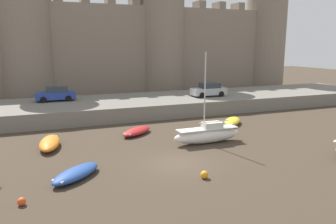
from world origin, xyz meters
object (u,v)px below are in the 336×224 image
(car_quay_east, at_px, (56,94))
(rowboat_midflat_right, at_px, (137,131))
(rowboat_foreground_right, at_px, (232,121))
(mooring_buoy_mid_mud, at_px, (204,175))
(rowboat_near_channel_left, at_px, (76,173))
(car_quay_west, at_px, (209,90))
(sailboat_foreground_left, at_px, (207,134))
(rowboat_near_channel_right, at_px, (50,143))
(mooring_buoy_near_shore, at_px, (22,202))

(car_quay_east, bearing_deg, rowboat_midflat_right, -62.17)
(rowboat_foreground_right, bearing_deg, mooring_buoy_mid_mud, -128.53)
(rowboat_near_channel_left, relative_size, rowboat_midflat_right, 1.00)
(car_quay_west, bearing_deg, rowboat_foreground_right, -101.88)
(car_quay_west, bearing_deg, sailboat_foreground_left, -118.31)
(sailboat_foreground_left, distance_m, car_quay_east, 18.73)
(mooring_buoy_mid_mud, bearing_deg, sailboat_foreground_left, 60.90)
(rowboat_near_channel_right, height_order, sailboat_foreground_left, sailboat_foreground_left)
(sailboat_foreground_left, bearing_deg, rowboat_midflat_right, 136.05)
(rowboat_foreground_right, height_order, car_quay_east, car_quay_east)
(rowboat_near_channel_right, bearing_deg, rowboat_foreground_right, 4.84)
(rowboat_near_channel_left, bearing_deg, rowboat_midflat_right, 53.64)
(mooring_buoy_near_shore, bearing_deg, rowboat_near_channel_left, 41.33)
(mooring_buoy_near_shore, distance_m, car_quay_west, 27.05)
(rowboat_near_channel_left, distance_m, car_quay_east, 19.14)
(car_quay_east, bearing_deg, car_quay_west, -10.00)
(rowboat_near_channel_left, relative_size, mooring_buoy_near_shore, 8.87)
(rowboat_near_channel_right, relative_size, mooring_buoy_mid_mud, 8.98)
(rowboat_near_channel_right, distance_m, car_quay_east, 12.62)
(rowboat_midflat_right, bearing_deg, sailboat_foreground_left, -43.95)
(rowboat_near_channel_left, distance_m, rowboat_foreground_right, 17.25)
(rowboat_foreground_right, bearing_deg, car_quay_east, 144.43)
(rowboat_near_channel_left, xyz_separation_m, mooring_buoy_mid_mud, (6.81, -2.64, -0.08))
(mooring_buoy_near_shore, height_order, car_quay_east, car_quay_east)
(rowboat_near_channel_left, relative_size, car_quay_west, 0.86)
(sailboat_foreground_left, xyz_separation_m, mooring_buoy_mid_mud, (-3.43, -6.17, -0.46))
(car_quay_east, bearing_deg, mooring_buoy_mid_mud, -72.22)
(rowboat_midflat_right, distance_m, mooring_buoy_near_shore, 13.31)
(rowboat_midflat_right, bearing_deg, rowboat_near_channel_right, -170.00)
(rowboat_midflat_right, relative_size, mooring_buoy_near_shore, 8.84)
(rowboat_midflat_right, bearing_deg, mooring_buoy_near_shore, -129.70)
(rowboat_foreground_right, distance_m, mooring_buoy_mid_mud, 13.60)
(mooring_buoy_mid_mud, bearing_deg, mooring_buoy_near_shore, 178.58)
(rowboat_near_channel_right, distance_m, rowboat_midflat_right, 7.10)
(sailboat_foreground_left, relative_size, rowboat_foreground_right, 2.04)
(rowboat_near_channel_left, relative_size, sailboat_foreground_left, 0.50)
(rowboat_midflat_right, height_order, car_quay_west, car_quay_west)
(rowboat_midflat_right, height_order, mooring_buoy_near_shore, rowboat_midflat_right)
(rowboat_midflat_right, distance_m, rowboat_foreground_right, 9.52)
(mooring_buoy_near_shore, relative_size, car_quay_east, 0.10)
(rowboat_near_channel_left, height_order, car_quay_west, car_quay_west)
(rowboat_near_channel_right, height_order, rowboat_near_channel_left, rowboat_near_channel_right)
(rowboat_near_channel_left, relative_size, mooring_buoy_mid_mud, 7.68)
(rowboat_near_channel_right, height_order, mooring_buoy_mid_mud, rowboat_near_channel_right)
(car_quay_west, bearing_deg, rowboat_near_channel_left, -136.66)
(rowboat_near_channel_left, bearing_deg, mooring_buoy_mid_mud, -21.19)
(rowboat_near_channel_left, distance_m, mooring_buoy_near_shore, 3.64)
(rowboat_near_channel_left, bearing_deg, rowboat_foreground_right, 27.63)
(mooring_buoy_mid_mud, bearing_deg, car_quay_east, 107.78)
(car_quay_east, bearing_deg, sailboat_foreground_left, -56.19)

